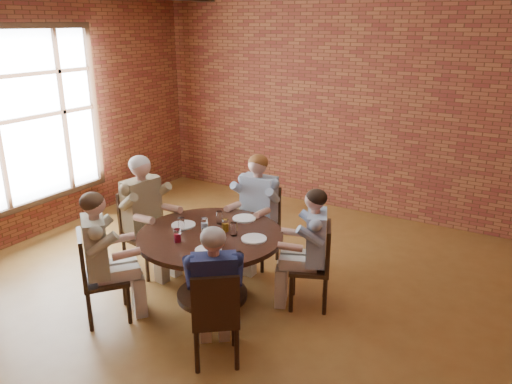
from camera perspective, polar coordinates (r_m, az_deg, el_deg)
The scene contains 27 objects.
floor at distance 5.35m, azimuth -4.55°, elevation -13.18°, with size 7.00×7.00×0.00m, color olive.
wall_back at distance 7.74m, azimuth 10.35°, elevation 10.16°, with size 7.00×7.00×0.00m, color brown.
window at distance 7.22m, azimuth -24.34°, elevation 7.78°, with size 0.10×2.16×2.36m.
dining_table at distance 5.31m, azimuth -5.18°, elevation -6.93°, with size 1.52×1.52×0.75m.
chair_a at distance 5.20m, azimuth 7.01°, elevation -7.98°, with size 0.52×0.52×0.91m.
diner_a at distance 5.14m, azimuth 6.20°, elevation -6.50°, with size 0.50×0.61×1.28m, color #4270AD, non-canonical shape.
chair_b at distance 6.12m, azimuth 0.45°, elevation -3.36°, with size 0.45×0.45×0.96m.
diner_b at distance 5.99m, azimuth 0.03°, elevation -2.17°, with size 0.55×0.67×1.37m, color #8292A6, non-canonical shape.
chair_c at distance 6.07m, azimuth -12.91°, elevation -3.97°, with size 0.52×0.52×0.98m.
diner_c at distance 5.94m, azimuth -12.45°, elevation -2.63°, with size 0.57×0.70×1.41m, color brown, non-canonical shape.
chair_d at distance 5.17m, azimuth -17.85°, elevation -8.86°, with size 0.60×0.60×0.94m.
diner_d at distance 5.10m, azimuth -17.07°, elevation -7.16°, with size 0.53×0.65×1.33m, color #C4AE9A, non-canonical shape.
chair_e at distance 4.34m, azimuth -4.64°, elevation -13.82°, with size 0.56×0.56×0.90m.
diner_e at distance 4.33m, azimuth -4.74°, elevation -11.68°, with size 0.49×0.61×1.27m, color #171D42, non-canonical shape.
plate_a at distance 5.06m, azimuth -0.24°, elevation -5.36°, with size 0.26×0.26×0.01m, color white.
plate_b at distance 5.57m, azimuth -1.36°, elevation -3.03°, with size 0.26×0.26×0.01m, color white.
plate_c at distance 5.45m, azimuth -8.29°, elevation -3.74°, with size 0.26×0.26×0.01m, color white.
plate_d at distance 4.84m, azimuth -5.47°, elevation -6.62°, with size 0.26×0.26×0.01m, color white.
glass_a at distance 5.13m, azimuth -2.55°, elevation -4.26°, with size 0.07×0.07×0.14m, color white.
glass_b at distance 5.23m, azimuth -3.54°, elevation -3.80°, with size 0.07×0.07×0.14m, color white.
glass_c at distance 5.44m, azimuth -4.20°, elevation -2.92°, with size 0.07×0.07×0.14m, color white.
glass_d at distance 5.27m, azimuth -5.92°, elevation -3.70°, with size 0.07×0.07×0.14m, color white.
glass_e at distance 5.31m, azimuth -8.55°, elevation -3.63°, with size 0.07×0.07×0.14m, color white.
glass_f at distance 5.04m, azimuth -8.97°, elevation -4.94°, with size 0.07×0.07×0.14m, color white.
glass_g at distance 5.02m, azimuth -5.81°, elevation -4.89°, with size 0.07×0.07×0.14m, color white.
glass_h at distance 4.92m, azimuth -4.04°, elevation -5.34°, with size 0.07×0.07×0.14m, color white.
smartphone at distance 4.75m, azimuth -2.35°, elevation -7.12°, with size 0.07×0.14×0.01m, color black.
Camera 1 is at (2.65, -3.68, 2.84)m, focal length 35.00 mm.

